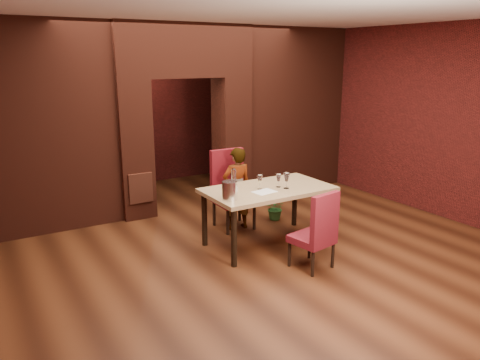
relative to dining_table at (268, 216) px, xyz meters
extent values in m
plane|color=#4D2613|center=(-0.27, 0.22, -0.42)|extent=(8.00, 8.00, 0.00)
cube|color=silver|center=(-0.27, 0.22, 2.78)|extent=(7.00, 8.00, 0.04)
cube|color=maroon|center=(-0.27, 4.22, 1.18)|extent=(7.00, 0.04, 3.20)
cube|color=maroon|center=(3.23, 0.22, 1.18)|extent=(0.04, 8.00, 3.20)
cube|color=maroon|center=(-1.22, 2.22, 0.73)|extent=(0.55, 0.55, 2.30)
cube|color=maroon|center=(0.68, 2.22, 0.73)|extent=(0.55, 0.55, 2.30)
cube|color=maroon|center=(-0.27, 2.22, 2.33)|extent=(2.45, 0.55, 0.90)
cube|color=maroon|center=(-2.63, 2.22, 1.18)|extent=(2.28, 0.35, 3.20)
cube|color=maroon|center=(2.09, 2.22, 1.18)|extent=(2.28, 0.35, 3.20)
cube|color=#A54A30|center=(-1.22, 1.93, 0.13)|extent=(0.40, 0.03, 0.50)
cube|color=black|center=(-0.67, 4.16, 0.63)|extent=(0.90, 0.08, 2.10)
cube|color=black|center=(-0.67, 4.12, 0.63)|extent=(1.02, 0.04, 2.22)
cube|color=tan|center=(0.00, 0.00, 0.00)|extent=(1.81, 1.02, 0.85)
cube|color=maroon|center=(-0.08, 0.82, 0.20)|extent=(0.58, 0.58, 1.24)
cube|color=maroon|center=(0.04, -0.95, 0.09)|extent=(0.54, 0.54, 1.03)
imported|color=silver|center=(-0.06, 0.77, 0.23)|extent=(0.50, 0.35, 1.31)
cube|color=white|center=(-0.16, -0.15, 0.42)|extent=(0.34, 0.27, 0.00)
cylinder|color=silver|center=(-0.75, -0.21, 0.55)|extent=(0.20, 0.20, 0.25)
cylinder|color=white|center=(-0.42, 0.25, 0.57)|extent=(0.07, 0.07, 0.29)
imported|color=#265B24|center=(0.70, 0.81, -0.22)|extent=(0.49, 0.48, 0.41)
camera|label=1|loc=(-3.64, -5.27, 2.23)|focal=35.00mm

